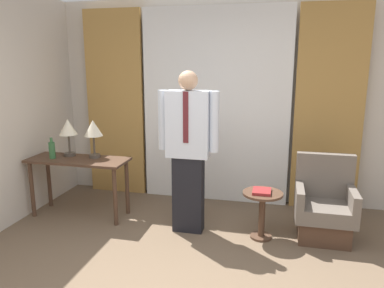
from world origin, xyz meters
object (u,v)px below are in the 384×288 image
object	(u,v)px
table_lamp_left	(68,129)
table_lamp_right	(93,130)
person	(188,147)
book	(262,191)
bottle_near_edge	(52,150)
desk	(79,168)
armchair	(324,209)
side_table	(262,207)

from	to	relation	value
table_lamp_left	table_lamp_right	xyz separation A→B (m)	(0.34, 0.00, 0.00)
table_lamp_right	person	distance (m)	1.26
table_lamp_left	table_lamp_right	bearing A→B (deg)	0.00
book	bottle_near_edge	bearing A→B (deg)	178.43
desk	bottle_near_edge	bearing A→B (deg)	-170.85
bottle_near_edge	book	world-z (taller)	bottle_near_edge
person	armchair	xyz separation A→B (m)	(1.47, 0.16, -0.65)
bottle_near_edge	side_table	distance (m)	2.59
table_lamp_right	desk	bearing A→B (deg)	-148.11
table_lamp_right	armchair	xyz separation A→B (m)	(2.72, -0.05, -0.74)
table_lamp_right	side_table	bearing A→B (deg)	-5.95
table_lamp_left	side_table	xyz separation A→B (m)	(2.40, -0.21, -0.71)
bottle_near_edge	side_table	xyz separation A→B (m)	(2.55, -0.06, -0.48)
desk	armchair	world-z (taller)	armchair
person	table_lamp_left	bearing A→B (deg)	172.35
person	book	bearing A→B (deg)	-0.93
table_lamp_left	person	size ratio (longest dim) A/B	0.26
table_lamp_left	book	world-z (taller)	table_lamp_left
bottle_near_edge	book	size ratio (longest dim) A/B	1.16
bottle_near_edge	side_table	bearing A→B (deg)	-1.32
desk	book	xyz separation A→B (m)	(2.22, -0.12, -0.07)
bottle_near_edge	armchair	world-z (taller)	bottle_near_edge
bottle_near_edge	book	distance (m)	2.55
bottle_near_edge	person	bearing A→B (deg)	-1.87
table_lamp_right	person	xyz separation A→B (m)	(1.24, -0.21, -0.09)
desk	person	world-z (taller)	person
desk	table_lamp_left	xyz separation A→B (m)	(-0.17, 0.11, 0.46)
table_lamp_right	book	xyz separation A→B (m)	(2.05, -0.23, -0.53)
armchair	side_table	xyz separation A→B (m)	(-0.65, -0.16, 0.03)
armchair	book	bearing A→B (deg)	-165.41
table_lamp_right	side_table	world-z (taller)	table_lamp_right
table_lamp_left	armchair	xyz separation A→B (m)	(3.06, -0.05, -0.74)
side_table	book	distance (m)	0.18
desk	bottle_near_edge	xyz separation A→B (m)	(-0.31, -0.05, 0.23)
desk	table_lamp_right	size ratio (longest dim) A/B	2.62
armchair	table_lamp_left	bearing A→B (deg)	179.01
bottle_near_edge	book	bearing A→B (deg)	-1.57
table_lamp_left	bottle_near_edge	bearing A→B (deg)	-132.35
desk	person	bearing A→B (deg)	-4.32
bottle_near_edge	book	xyz separation A→B (m)	(2.53, -0.07, -0.30)
side_table	table_lamp_right	bearing A→B (deg)	174.05
table_lamp_left	person	distance (m)	1.60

